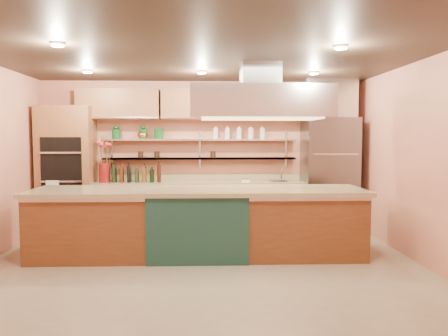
{
  "coord_description": "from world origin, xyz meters",
  "views": [
    {
      "loc": [
        0.03,
        -5.82,
        1.74
      ],
      "look_at": [
        0.34,
        1.0,
        1.26
      ],
      "focal_mm": 35.0,
      "sensor_mm": 36.0,
      "label": 1
    }
  ],
  "objects_px": {
    "kitchen_scale": "(245,179)",
    "copper_kettle": "(142,135)",
    "refrigerator": "(329,175)",
    "flower_vase": "(104,173)",
    "island": "(198,222)",
    "green_canister": "(159,134)"
  },
  "relations": [
    {
      "from": "kitchen_scale",
      "to": "copper_kettle",
      "type": "xyz_separation_m",
      "value": [
        -1.9,
        0.22,
        0.82
      ]
    },
    {
      "from": "refrigerator",
      "to": "flower_vase",
      "type": "relative_size",
      "value": 6.04
    },
    {
      "from": "refrigerator",
      "to": "copper_kettle",
      "type": "distance_m",
      "value": 3.55
    },
    {
      "from": "island",
      "to": "kitchen_scale",
      "type": "height_order",
      "value": "kitchen_scale"
    },
    {
      "from": "flower_vase",
      "to": "green_canister",
      "type": "height_order",
      "value": "green_canister"
    },
    {
      "from": "refrigerator",
      "to": "island",
      "type": "xyz_separation_m",
      "value": [
        -2.41,
        -1.6,
        -0.55
      ]
    },
    {
      "from": "green_canister",
      "to": "kitchen_scale",
      "type": "bearing_deg",
      "value": -7.8
    },
    {
      "from": "island",
      "to": "copper_kettle",
      "type": "bearing_deg",
      "value": 120.69
    },
    {
      "from": "island",
      "to": "flower_vase",
      "type": "distance_m",
      "value": 2.44
    },
    {
      "from": "refrigerator",
      "to": "copper_kettle",
      "type": "xyz_separation_m",
      "value": [
        -3.46,
        0.23,
        0.74
      ]
    },
    {
      "from": "kitchen_scale",
      "to": "copper_kettle",
      "type": "bearing_deg",
      "value": -164.86
    },
    {
      "from": "island",
      "to": "flower_vase",
      "type": "height_order",
      "value": "flower_vase"
    },
    {
      "from": "island",
      "to": "copper_kettle",
      "type": "distance_m",
      "value": 2.48
    },
    {
      "from": "refrigerator",
      "to": "green_canister",
      "type": "height_order",
      "value": "refrigerator"
    },
    {
      "from": "island",
      "to": "kitchen_scale",
      "type": "xyz_separation_m",
      "value": [
        0.85,
        1.61,
        0.47
      ]
    },
    {
      "from": "flower_vase",
      "to": "refrigerator",
      "type": "bearing_deg",
      "value": -0.14
    },
    {
      "from": "island",
      "to": "green_canister",
      "type": "xyz_separation_m",
      "value": [
        -0.76,
        1.83,
        1.32
      ]
    },
    {
      "from": "refrigerator",
      "to": "island",
      "type": "height_order",
      "value": "refrigerator"
    },
    {
      "from": "flower_vase",
      "to": "copper_kettle",
      "type": "distance_m",
      "value": 0.98
    },
    {
      "from": "island",
      "to": "copper_kettle",
      "type": "height_order",
      "value": "copper_kettle"
    },
    {
      "from": "island",
      "to": "flower_vase",
      "type": "bearing_deg",
      "value": 137.58
    },
    {
      "from": "kitchen_scale",
      "to": "green_canister",
      "type": "relative_size",
      "value": 0.73
    }
  ]
}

